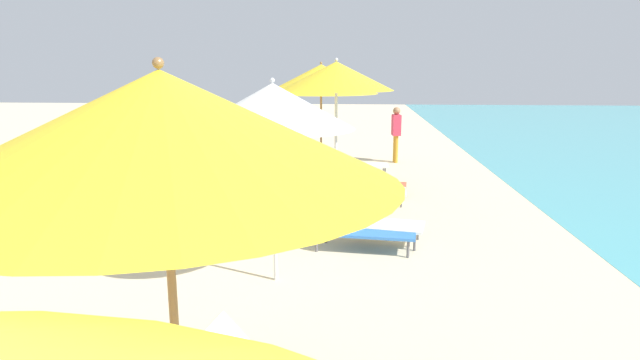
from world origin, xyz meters
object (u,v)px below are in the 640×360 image
object	(u,v)px
lounger_fourth_shoreside	(366,188)
umbrella_farthest	(321,79)
umbrella_fourth	(336,76)
lounger_farthest_shoreside	(360,164)
person_walking_mid	(300,123)
lounger_third_shoreside	(361,228)
person_walking_far	(396,129)
lounger_fourth_inland	(370,220)
lounger_farthest_inland	(367,182)
umbrella_second	(162,129)
beach_ball	(239,181)
umbrella_third	(273,106)

from	to	relation	value
lounger_fourth_shoreside	umbrella_farthest	size ratio (longest dim) A/B	0.55
umbrella_fourth	lounger_farthest_shoreside	xyz separation A→B (m)	(0.43, 4.03, -2.22)
umbrella_fourth	person_walking_mid	size ratio (longest dim) A/B	1.58
lounger_third_shoreside	person_walking_far	world-z (taller)	person_walking_far
lounger_fourth_shoreside	person_walking_far	world-z (taller)	person_walking_far
lounger_fourth_inland	lounger_farthest_inland	distance (m)	3.12
umbrella_farthest	lounger_farthest_shoreside	world-z (taller)	umbrella_farthest
umbrella_second	person_walking_far	size ratio (longest dim) A/B	1.71
lounger_fourth_shoreside	lounger_farthest_inland	world-z (taller)	lounger_fourth_shoreside
umbrella_farthest	person_walking_mid	xyz separation A→B (m)	(-0.78, 2.73, -1.29)
person_walking_mid	beach_ball	size ratio (longest dim) A/B	5.97
person_walking_far	lounger_fourth_shoreside	bearing A→B (deg)	72.61
umbrella_farthest	lounger_fourth_inland	bearing A→B (deg)	-76.34
lounger_fourth_inland	umbrella_farthest	xyz separation A→B (m)	(-1.06, 4.35, 2.04)
lounger_fourth_inland	beach_ball	size ratio (longest dim) A/B	5.37
umbrella_second	beach_ball	distance (m)	9.09
lounger_fourth_shoreside	beach_ball	bearing A→B (deg)	160.63
lounger_farthest_inland	person_walking_far	world-z (taller)	person_walking_far
lounger_third_shoreside	umbrella_fourth	world-z (taller)	umbrella_fourth
umbrella_third	beach_ball	distance (m)	5.77
lounger_fourth_inland	umbrella_farthest	distance (m)	4.92
person_walking_far	umbrella_farthest	bearing A→B (deg)	48.09
lounger_farthest_shoreside	beach_ball	size ratio (longest dim) A/B	4.79
lounger_fourth_shoreside	person_walking_far	bearing A→B (deg)	81.92
umbrella_fourth	person_walking_far	bearing A→B (deg)	75.98
umbrella_third	lounger_farthest_inland	bearing A→B (deg)	75.62
lounger_fourth_shoreside	lounger_farthest_shoreside	bearing A→B (deg)	95.12
lounger_fourth_inland	lounger_farthest_shoreside	distance (m)	5.29
person_walking_mid	umbrella_fourth	bearing A→B (deg)	108.30
umbrella_third	lounger_farthest_shoreside	xyz separation A→B (m)	(1.06, 6.91, -1.91)
person_walking_far	beach_ball	distance (m)	5.17
umbrella_second	lounger_fourth_shoreside	distance (m)	7.88
lounger_farthest_shoreside	person_walking_far	world-z (taller)	person_walking_far
lounger_farthest_inland	beach_ball	size ratio (longest dim) A/B	5.49
umbrella_second	person_walking_mid	bearing A→B (deg)	92.97
umbrella_second	umbrella_farthest	world-z (taller)	umbrella_farthest
lounger_farthest_inland	umbrella_farthest	bearing A→B (deg)	136.75
umbrella_fourth	person_walking_mid	bearing A→B (deg)	102.20
lounger_farthest_inland	beach_ball	distance (m)	2.88
lounger_fourth_shoreside	lounger_fourth_inland	world-z (taller)	lounger_fourth_inland
lounger_fourth_shoreside	person_walking_far	xyz separation A→B (m)	(0.90, 4.67, 0.65)
lounger_fourth_inland	person_walking_far	bearing A→B (deg)	94.44
lounger_fourth_inland	beach_ball	world-z (taller)	lounger_fourth_inland
umbrella_second	person_walking_mid	distance (m)	12.30
umbrella_second	umbrella_fourth	world-z (taller)	umbrella_fourth
person_walking_mid	lounger_farthest_shoreside	bearing A→B (deg)	139.46
umbrella_third	lounger_farthest_shoreside	distance (m)	7.24
umbrella_farthest	lounger_third_shoreside	bearing A→B (deg)	-79.06
lounger_fourth_inland	lounger_farthest_shoreside	xyz separation A→B (m)	(-0.15, 5.29, -0.07)
umbrella_fourth	lounger_fourth_inland	bearing A→B (deg)	-65.25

